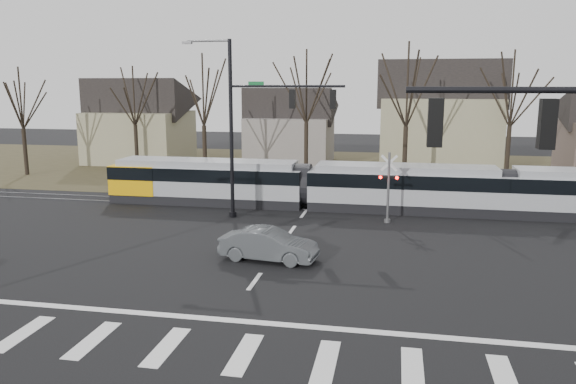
# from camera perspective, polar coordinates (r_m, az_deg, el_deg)

# --- Properties ---
(ground) EXTENTS (140.00, 140.00, 0.00)m
(ground) POSITION_cam_1_polar(r_m,az_deg,el_deg) (20.84, -4.78, -10.88)
(ground) COLOR black
(grass_verge) EXTENTS (140.00, 28.00, 0.01)m
(grass_verge) POSITION_cam_1_polar(r_m,az_deg,el_deg) (51.47, 4.86, 2.25)
(grass_verge) COLOR #38331E
(grass_verge) RESTS_ON ground
(crosswalk) EXTENTS (27.00, 2.60, 0.01)m
(crosswalk) POSITION_cam_1_polar(r_m,az_deg,el_deg) (17.36, -8.48, -15.61)
(crosswalk) COLOR silver
(crosswalk) RESTS_ON ground
(stop_line) EXTENTS (28.00, 0.35, 0.01)m
(stop_line) POSITION_cam_1_polar(r_m,az_deg,el_deg) (19.24, -6.26, -12.79)
(stop_line) COLOR silver
(stop_line) RESTS_ON ground
(lane_dashes) EXTENTS (0.18, 30.00, 0.01)m
(lane_dashes) POSITION_cam_1_polar(r_m,az_deg,el_deg) (35.85, 2.12, -1.52)
(lane_dashes) COLOR silver
(lane_dashes) RESTS_ON ground
(rail_pair) EXTENTS (90.00, 1.52, 0.06)m
(rail_pair) POSITION_cam_1_polar(r_m,az_deg,el_deg) (35.65, 2.07, -1.55)
(rail_pair) COLOR #59595E
(rail_pair) RESTS_ON ground
(tram) EXTENTS (37.63, 2.79, 2.85)m
(tram) POSITION_cam_1_polar(r_m,az_deg,el_deg) (35.15, 11.51, 0.59)
(tram) COLOR gray
(tram) RESTS_ON ground
(sedan) EXTENTS (2.59, 4.72, 1.43)m
(sedan) POSITION_cam_1_polar(r_m,az_deg,el_deg) (25.00, -1.97, -5.37)
(sedan) COLOR #494C50
(sedan) RESTS_ON ground
(signal_pole_far) EXTENTS (9.28, 0.44, 10.20)m
(signal_pole_far) POSITION_cam_1_polar(r_m,az_deg,el_deg) (32.11, -3.06, 7.29)
(signal_pole_far) COLOR black
(signal_pole_far) RESTS_ON ground
(rail_crossing_signal) EXTENTS (1.08, 0.36, 4.00)m
(rail_crossing_signal) POSITION_cam_1_polar(r_m,az_deg,el_deg) (31.94, 10.15, 0.21)
(rail_crossing_signal) COLOR #59595B
(rail_crossing_signal) RESTS_ON ground
(tree_row) EXTENTS (59.20, 7.20, 10.00)m
(tree_row) POSITION_cam_1_polar(r_m,az_deg,el_deg) (44.81, 6.70, 7.36)
(tree_row) COLOR black
(tree_row) RESTS_ON ground
(house_a) EXTENTS (9.72, 8.64, 8.60)m
(house_a) POSITION_cam_1_polar(r_m,az_deg,el_deg) (58.47, -14.89, 7.36)
(house_a) COLOR gray
(house_a) RESTS_ON ground
(house_b) EXTENTS (8.64, 7.56, 7.65)m
(house_b) POSITION_cam_1_polar(r_m,az_deg,el_deg) (55.70, 0.21, 7.05)
(house_b) COLOR slate
(house_b) RESTS_ON ground
(house_c) EXTENTS (10.80, 8.64, 10.10)m
(house_c) POSITION_cam_1_polar(r_m,az_deg,el_deg) (51.79, 15.12, 7.79)
(house_c) COLOR gray
(house_c) RESTS_ON ground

